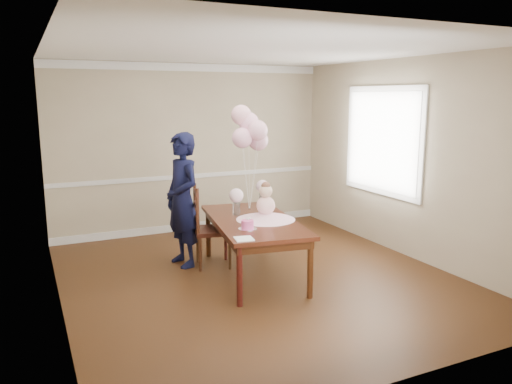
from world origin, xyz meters
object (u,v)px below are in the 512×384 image
Objects in this scene: birthday_cake at (247,224)px; dining_chair_seat at (213,231)px; dining_table_top at (253,221)px; woman at (183,200)px.

dining_chair_seat is at bearing 94.45° from birthday_cake.
dining_table_top is 13.33× the size of birthday_cake.
dining_chair_seat is 0.27× the size of woman.
dining_table_top is 1.01m from woman.
birthday_cake is (-0.25, -0.39, 0.08)m from dining_table_top.
woman is at bearing 140.95° from dining_table_top.
birthday_cake reaches higher than dining_chair_seat.
woman is at bearing 162.06° from dining_chair_seat.
dining_chair_seat is (-0.33, 0.54, -0.22)m from dining_table_top.
dining_table_top is at bearing 56.93° from birthday_cake.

